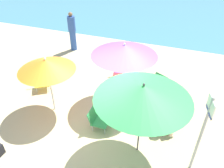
{
  "coord_description": "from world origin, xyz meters",
  "views": [
    {
      "loc": [
        2.17,
        -4.16,
        4.68
      ],
      "look_at": [
        0.26,
        1.15,
        0.7
      ],
      "focal_mm": 35.01,
      "sensor_mm": 36.0,
      "label": 1
    }
  ],
  "objects_px": {
    "beach_chair_c": "(120,69)",
    "person_a": "(167,116)",
    "beach_chair_a": "(42,79)",
    "beach_chair_b": "(98,118)",
    "beach_chair_d": "(157,83)",
    "person_b": "(72,32)",
    "umbrella_orange": "(46,65)",
    "umbrella_green": "(143,92)",
    "warning_sign": "(203,127)",
    "umbrella_purple": "(124,50)"
  },
  "relations": [
    {
      "from": "beach_chair_c",
      "to": "beach_chair_b",
      "type": "bearing_deg",
      "value": -8.06
    },
    {
      "from": "umbrella_orange",
      "to": "beach_chair_a",
      "type": "bearing_deg",
      "value": 139.57
    },
    {
      "from": "umbrella_orange",
      "to": "umbrella_green",
      "type": "bearing_deg",
      "value": -12.81
    },
    {
      "from": "beach_chair_a",
      "to": "person_b",
      "type": "distance_m",
      "value": 3.22
    },
    {
      "from": "umbrella_purple",
      "to": "person_a",
      "type": "bearing_deg",
      "value": -28.65
    },
    {
      "from": "umbrella_orange",
      "to": "umbrella_purple",
      "type": "distance_m",
      "value": 2.25
    },
    {
      "from": "person_b",
      "to": "beach_chair_a",
      "type": "bearing_deg",
      "value": 40.9
    },
    {
      "from": "beach_chair_c",
      "to": "umbrella_purple",
      "type": "bearing_deg",
      "value": 8.9
    },
    {
      "from": "person_b",
      "to": "warning_sign",
      "type": "relative_size",
      "value": 0.82
    },
    {
      "from": "umbrella_green",
      "to": "beach_chair_d",
      "type": "height_order",
      "value": "umbrella_green"
    },
    {
      "from": "beach_chair_c",
      "to": "warning_sign",
      "type": "xyz_separation_m",
      "value": [
        2.82,
        -3.23,
        1.04
      ]
    },
    {
      "from": "umbrella_green",
      "to": "beach_chair_c",
      "type": "relative_size",
      "value": 3.35
    },
    {
      "from": "beach_chair_b",
      "to": "person_b",
      "type": "xyz_separation_m",
      "value": [
        -3.03,
        4.26,
        0.56
      ]
    },
    {
      "from": "beach_chair_c",
      "to": "person_a",
      "type": "height_order",
      "value": "person_a"
    },
    {
      "from": "umbrella_green",
      "to": "beach_chair_c",
      "type": "height_order",
      "value": "umbrella_green"
    },
    {
      "from": "beach_chair_c",
      "to": "warning_sign",
      "type": "relative_size",
      "value": 0.3
    },
    {
      "from": "umbrella_purple",
      "to": "beach_chair_a",
      "type": "height_order",
      "value": "umbrella_purple"
    },
    {
      "from": "umbrella_purple",
      "to": "beach_chair_a",
      "type": "distance_m",
      "value": 3.3
    },
    {
      "from": "beach_chair_a",
      "to": "beach_chair_c",
      "type": "bearing_deg",
      "value": 90.27
    },
    {
      "from": "umbrella_purple",
      "to": "beach_chair_c",
      "type": "distance_m",
      "value": 2.06
    },
    {
      "from": "person_a",
      "to": "warning_sign",
      "type": "relative_size",
      "value": 0.45
    },
    {
      "from": "beach_chair_d",
      "to": "person_b",
      "type": "xyz_separation_m",
      "value": [
        -4.3,
        1.86,
        0.63
      ]
    },
    {
      "from": "umbrella_orange",
      "to": "warning_sign",
      "type": "relative_size",
      "value": 0.86
    },
    {
      "from": "umbrella_orange",
      "to": "beach_chair_d",
      "type": "bearing_deg",
      "value": 37.08
    },
    {
      "from": "umbrella_green",
      "to": "person_b",
      "type": "distance_m",
      "value": 6.44
    },
    {
      "from": "umbrella_purple",
      "to": "person_a",
      "type": "xyz_separation_m",
      "value": [
        1.55,
        -0.85,
        -1.35
      ]
    },
    {
      "from": "umbrella_purple",
      "to": "beach_chair_c",
      "type": "xyz_separation_m",
      "value": [
        -0.51,
        1.31,
        -1.51
      ]
    },
    {
      "from": "umbrella_purple",
      "to": "warning_sign",
      "type": "bearing_deg",
      "value": -39.76
    },
    {
      "from": "umbrella_orange",
      "to": "person_a",
      "type": "xyz_separation_m",
      "value": [
        3.45,
        0.34,
        -1.13
      ]
    },
    {
      "from": "beach_chair_d",
      "to": "warning_sign",
      "type": "bearing_deg",
      "value": 52.87
    },
    {
      "from": "umbrella_orange",
      "to": "umbrella_purple",
      "type": "bearing_deg",
      "value": 31.95
    },
    {
      "from": "beach_chair_a",
      "to": "beach_chair_b",
      "type": "distance_m",
      "value": 2.85
    },
    {
      "from": "beach_chair_a",
      "to": "warning_sign",
      "type": "xyz_separation_m",
      "value": [
        5.23,
        -1.61,
        1.03
      ]
    },
    {
      "from": "person_a",
      "to": "warning_sign",
      "type": "xyz_separation_m",
      "value": [
        0.76,
        -1.07,
        0.89
      ]
    },
    {
      "from": "beach_chair_b",
      "to": "warning_sign",
      "type": "xyz_separation_m",
      "value": [
        2.61,
        -0.5,
        1.04
      ]
    },
    {
      "from": "beach_chair_c",
      "to": "person_a",
      "type": "relative_size",
      "value": 0.66
    },
    {
      "from": "person_a",
      "to": "umbrella_purple",
      "type": "bearing_deg",
      "value": -156.69
    },
    {
      "from": "beach_chair_a",
      "to": "beach_chair_d",
      "type": "height_order",
      "value": "beach_chair_a"
    },
    {
      "from": "umbrella_orange",
      "to": "beach_chair_a",
      "type": "relative_size",
      "value": 2.47
    },
    {
      "from": "umbrella_orange",
      "to": "beach_chair_c",
      "type": "height_order",
      "value": "umbrella_orange"
    },
    {
      "from": "beach_chair_b",
      "to": "beach_chair_d",
      "type": "bearing_deg",
      "value": 60.47
    },
    {
      "from": "umbrella_orange",
      "to": "beach_chair_b",
      "type": "bearing_deg",
      "value": -8.35
    },
    {
      "from": "umbrella_green",
      "to": "person_b",
      "type": "height_order",
      "value": "umbrella_green"
    },
    {
      "from": "beach_chair_d",
      "to": "person_b",
      "type": "height_order",
      "value": "person_b"
    },
    {
      "from": "umbrella_purple",
      "to": "beach_chair_c",
      "type": "relative_size",
      "value": 3.21
    },
    {
      "from": "umbrella_purple",
      "to": "beach_chair_b",
      "type": "bearing_deg",
      "value": -101.92
    },
    {
      "from": "beach_chair_d",
      "to": "person_b",
      "type": "bearing_deg",
      "value": -85.29
    },
    {
      "from": "beach_chair_b",
      "to": "person_a",
      "type": "height_order",
      "value": "person_a"
    },
    {
      "from": "umbrella_purple",
      "to": "beach_chair_b",
      "type": "xyz_separation_m",
      "value": [
        -0.3,
        -1.42,
        -1.51
      ]
    },
    {
      "from": "beach_chair_b",
      "to": "umbrella_purple",
      "type": "bearing_deg",
      "value": 76.36
    }
  ]
}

